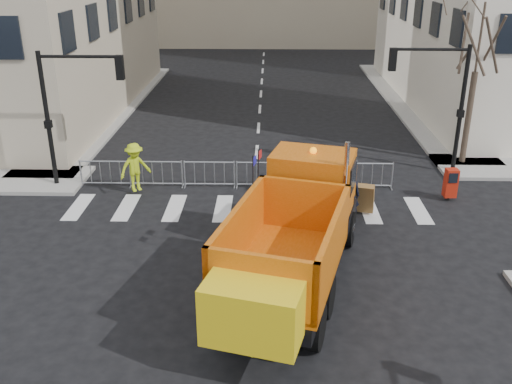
{
  "coord_description": "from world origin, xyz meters",
  "views": [
    {
      "loc": [
        0.59,
        -13.68,
        8.77
      ],
      "look_at": [
        0.19,
        2.5,
        1.94
      ],
      "focal_mm": 40.0,
      "sensor_mm": 36.0,
      "label": 1
    }
  ],
  "objects_px": {
    "cop_a": "(350,196)",
    "worker": "(135,167)",
    "cop_b": "(290,171)",
    "cop_c": "(332,195)",
    "newspaper_box": "(451,183)",
    "plow_truck": "(295,231)"
  },
  "relations": [
    {
      "from": "newspaper_box",
      "to": "cop_c",
      "type": "bearing_deg",
      "value": -160.66
    },
    {
      "from": "cop_b",
      "to": "cop_c",
      "type": "distance_m",
      "value": 2.62
    },
    {
      "from": "cop_a",
      "to": "worker",
      "type": "distance_m",
      "value": 8.29
    },
    {
      "from": "cop_c",
      "to": "plow_truck",
      "type": "bearing_deg",
      "value": 8.01
    },
    {
      "from": "cop_c",
      "to": "worker",
      "type": "xyz_separation_m",
      "value": [
        -7.37,
        2.23,
        0.12
      ]
    },
    {
      "from": "plow_truck",
      "to": "cop_b",
      "type": "height_order",
      "value": "plow_truck"
    },
    {
      "from": "cop_c",
      "to": "newspaper_box",
      "type": "distance_m",
      "value": 5.08
    },
    {
      "from": "cop_c",
      "to": "newspaper_box",
      "type": "bearing_deg",
      "value": 139.14
    },
    {
      "from": "cop_c",
      "to": "newspaper_box",
      "type": "xyz_separation_m",
      "value": [
        4.69,
        1.93,
        -0.29
      ]
    },
    {
      "from": "cop_b",
      "to": "worker",
      "type": "relative_size",
      "value": 1.06
    },
    {
      "from": "plow_truck",
      "to": "newspaper_box",
      "type": "xyz_separation_m",
      "value": [
        6.16,
        6.29,
        -1.06
      ]
    },
    {
      "from": "cop_c",
      "to": "worker",
      "type": "bearing_deg",
      "value": -80.11
    },
    {
      "from": "cop_b",
      "to": "newspaper_box",
      "type": "bearing_deg",
      "value": 175.22
    },
    {
      "from": "cop_c",
      "to": "worker",
      "type": "distance_m",
      "value": 7.71
    },
    {
      "from": "cop_a",
      "to": "cop_b",
      "type": "relative_size",
      "value": 0.92
    },
    {
      "from": "cop_b",
      "to": "cop_a",
      "type": "bearing_deg",
      "value": 130.7
    },
    {
      "from": "cop_a",
      "to": "newspaper_box",
      "type": "distance_m",
      "value": 4.49
    },
    {
      "from": "cop_b",
      "to": "cop_c",
      "type": "relative_size",
      "value": 1.03
    },
    {
      "from": "newspaper_box",
      "to": "cop_a",
      "type": "bearing_deg",
      "value": -158.2
    },
    {
      "from": "cop_a",
      "to": "newspaper_box",
      "type": "xyz_separation_m",
      "value": [
        4.06,
        1.88,
        -0.24
      ]
    },
    {
      "from": "plow_truck",
      "to": "cop_b",
      "type": "distance_m",
      "value": 6.63
    },
    {
      "from": "plow_truck",
      "to": "cop_a",
      "type": "distance_m",
      "value": 4.95
    }
  ]
}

